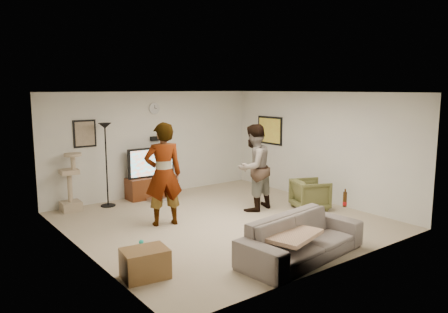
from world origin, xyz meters
TOP-DOWN VIEW (x-y plane):
  - floor at (0.00, 0.00)m, footprint 5.50×5.50m
  - ceiling at (0.00, 0.00)m, footprint 5.50×5.50m
  - wall_back at (0.00, 2.75)m, footprint 5.50×0.04m
  - wall_front at (0.00, -2.75)m, footprint 5.50×0.04m
  - wall_left at (-2.75, 0.00)m, footprint 0.04×5.50m
  - wall_right at (2.75, 0.00)m, footprint 0.04×5.50m
  - wall_clock at (0.00, 2.72)m, footprint 0.26×0.04m
  - wall_speaker at (0.00, 2.69)m, footprint 0.25×0.10m
  - picture_back at (-1.70, 2.73)m, footprint 0.42×0.03m
  - picture_right at (2.73, 1.60)m, footprint 0.03×0.78m
  - tv_stand at (-0.23, 2.50)m, footprint 1.20×0.45m
  - console_box at (-0.30, 2.11)m, footprint 0.40×0.30m
  - tv at (-0.23, 2.50)m, footprint 1.17×0.08m
  - tv_screen at (-0.23, 2.46)m, footprint 1.08×0.01m
  - floor_lamp at (-1.38, 2.38)m, footprint 0.32×0.32m
  - cat_tree at (-2.15, 2.50)m, footprint 0.41×0.41m
  - person_left at (-1.03, 0.48)m, footprint 0.82×0.65m
  - person_right at (0.99, 0.22)m, footprint 1.02×0.86m
  - sofa at (-0.17, -2.25)m, footprint 2.28×1.12m
  - throw_blanket at (-0.44, -2.25)m, footprint 1.06×0.93m
  - beer_bottle at (0.84, -2.25)m, footprint 0.06×0.06m
  - armchair at (2.00, -0.48)m, footprint 0.92×0.91m
  - side_table at (-2.40, -1.43)m, footprint 0.67×0.54m
  - toy_ball at (-1.87, -0.23)m, footprint 0.08×0.08m

SIDE VIEW (x-z plane):
  - floor at x=0.00m, z-range -0.02..0.00m
  - console_box at x=-0.30m, z-range 0.00..0.07m
  - toy_ball at x=-1.87m, z-range 0.00..0.08m
  - side_table at x=-2.40m, z-range 0.00..0.41m
  - tv_stand at x=-0.23m, z-range 0.00..0.50m
  - sofa at x=-0.17m, z-range 0.00..0.64m
  - armchair at x=2.00m, z-range 0.00..0.64m
  - throw_blanket at x=-0.44m, z-range 0.40..0.46m
  - cat_tree at x=-2.15m, z-range 0.00..1.24m
  - beer_bottle at x=0.84m, z-range 0.64..0.89m
  - tv at x=-0.23m, z-range 0.50..1.20m
  - tv_screen at x=-0.23m, z-range 0.54..1.15m
  - floor_lamp at x=-1.38m, z-range 0.00..1.83m
  - person_right at x=0.99m, z-range 0.00..1.84m
  - person_left at x=-1.03m, z-range 0.00..1.96m
  - wall_back at x=0.00m, z-range 0.00..2.50m
  - wall_front at x=0.00m, z-range 0.00..2.50m
  - wall_left at x=-2.75m, z-range 0.00..2.50m
  - wall_right at x=2.75m, z-range 0.00..2.50m
  - wall_speaker at x=0.00m, z-range 1.33..1.43m
  - picture_right at x=2.73m, z-range 1.19..1.81m
  - picture_back at x=-1.70m, z-range 1.34..1.86m
  - wall_clock at x=0.00m, z-range 1.97..2.23m
  - ceiling at x=0.00m, z-range 2.50..2.52m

